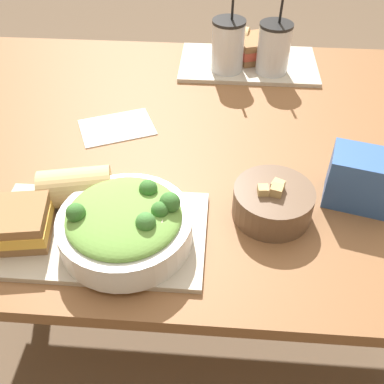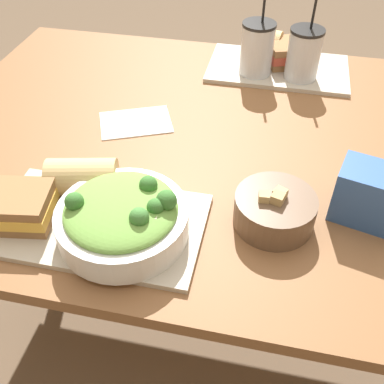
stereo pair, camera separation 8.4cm
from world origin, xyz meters
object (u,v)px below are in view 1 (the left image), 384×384
sandwich_far (256,48)px  drink_cup_red (274,50)px  salad_bowl (126,224)px  soup_bowl (273,202)px  chip_bag (362,179)px  napkin_folded (117,127)px  sandwich_near (18,223)px  drink_cup_dark (228,47)px  baguette_near (77,187)px  baguette_far (232,39)px

sandwich_far → drink_cup_red: 0.10m
salad_bowl → soup_bowl: size_ratio=1.56×
sandwich_far → chip_bag: size_ratio=1.00×
napkin_folded → sandwich_near: bearing=-105.3°
drink_cup_dark → chip_bag: (0.28, -0.53, -0.02)m
baguette_near → drink_cup_dark: bearing=-38.8°
sandwich_near → baguette_far: 0.90m
baguette_far → drink_cup_dark: size_ratio=0.50×
drink_cup_dark → napkin_folded: bearing=-131.3°
chip_bag → sandwich_far: bearing=121.7°
salad_bowl → drink_cup_red: drink_cup_red is taller
sandwich_near → napkin_folded: sandwich_near is taller
baguette_near → drink_cup_red: drink_cup_red is taller
baguette_near → napkin_folded: bearing=-16.4°
drink_cup_red → napkin_folded: size_ratio=1.06×
salad_bowl → sandwich_far: salad_bowl is taller
sandwich_near → chip_bag: size_ratio=0.88×
baguette_far → napkin_folded: baguette_far is taller
sandwich_near → drink_cup_dark: drink_cup_dark is taller
soup_bowl → sandwich_far: (-0.01, 0.66, 0.01)m
sandwich_far → napkin_folded: sandwich_far is taller
chip_bag → baguette_far: bearing=126.3°
sandwich_near → chip_bag: 0.67m
baguette_near → napkin_folded: (0.02, 0.28, -0.05)m
sandwich_far → drink_cup_dark: 0.12m
salad_bowl → baguette_near: (-0.12, 0.09, -0.00)m
sandwich_near → salad_bowl: bearing=-7.6°
salad_bowl → drink_cup_red: (0.30, 0.68, 0.03)m
soup_bowl → baguette_near: bearing=-179.4°
soup_bowl → drink_cup_dark: drink_cup_dark is taller
soup_bowl → baguette_far: bearing=97.1°
soup_bowl → napkin_folded: soup_bowl is taller
sandwich_far → drink_cup_red: (0.04, -0.08, 0.03)m
soup_bowl → chip_bag: 0.19m
baguette_far → sandwich_far: bearing=-112.0°
baguette_near → chip_bag: chip_bag is taller
soup_bowl → drink_cup_dark: bearing=99.8°
sandwich_far → drink_cup_red: bearing=-81.2°
drink_cup_dark → drink_cup_red: (0.13, -0.00, -0.00)m
baguette_near → chip_bag: 0.57m
baguette_far → drink_cup_red: drink_cup_red is taller
salad_bowl → chip_bag: chip_bag is taller
baguette_near → drink_cup_dark: drink_cup_dark is taller
salad_bowl → drink_cup_red: 0.74m
chip_bag → soup_bowl: bearing=-148.6°
sandwich_far → drink_cup_dark: drink_cup_dark is taller
baguette_near → napkin_folded: baguette_near is taller
soup_bowl → sandwich_far: 0.66m
soup_bowl → drink_cup_red: (0.03, 0.58, 0.04)m
drink_cup_dark → napkin_folded: 0.41m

